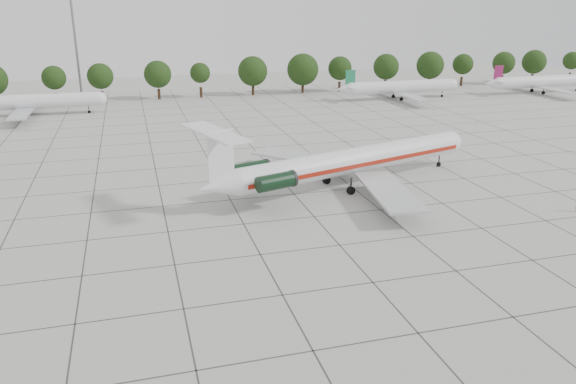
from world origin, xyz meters
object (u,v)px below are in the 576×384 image
object	(u,v)px
bg_airliner_b	(30,102)
bg_airliner_d	(401,87)
main_airliner	(343,162)
bg_airliner_e	(542,82)
floodlight_mast	(75,38)

from	to	relation	value
bg_airliner_b	bg_airliner_d	bearing A→B (deg)	-1.09
main_airliner	bg_airliner_d	bearing A→B (deg)	40.21
bg_airliner_b	bg_airliner_e	distance (m)	123.07
bg_airliner_b	bg_airliner_e	size ratio (longest dim) A/B	1.00
main_airliner	bg_airliner_b	world-z (taller)	main_airliner
main_airliner	bg_airliner_b	distance (m)	76.81
bg_airliner_b	bg_airliner_e	bearing A→B (deg)	-1.24
bg_airliner_e	floodlight_mast	world-z (taller)	floodlight_mast
main_airliner	bg_airliner_e	distance (m)	97.83
bg_airliner_d	bg_airliner_e	world-z (taller)	same
bg_airliner_b	floodlight_mast	bearing A→B (deg)	67.86
bg_airliner_b	floodlight_mast	size ratio (longest dim) A/B	1.11
bg_airliner_e	floodlight_mast	size ratio (longest dim) A/B	1.11
bg_airliner_e	floodlight_mast	bearing A→B (deg)	168.17
bg_airliner_b	bg_airliner_d	size ratio (longest dim) A/B	1.00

